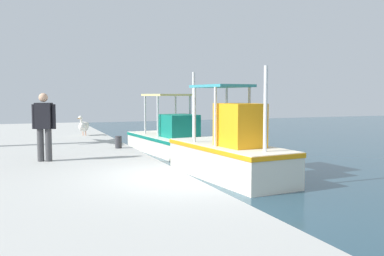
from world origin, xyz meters
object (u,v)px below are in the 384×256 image
fishing_boat_nearest (173,139)px  fisherman_standing (44,124)px  fishing_boat_second (230,153)px  pelican (84,126)px  mooring_bollard_nearest (118,142)px

fishing_boat_nearest → fisherman_standing: bearing=-42.7°
fishing_boat_second → pelican: (-6.44, -3.38, 0.45)m
fishing_boat_second → mooring_bollard_nearest: (-1.91, -2.89, 0.24)m
fishing_boat_nearest → mooring_bollard_nearest: size_ratio=14.84×
fishing_boat_second → fisherman_standing: (-0.03, -5.12, 0.98)m
pelican → fisherman_standing: fisherman_standing is taller
fishing_boat_nearest → mooring_bollard_nearest: 4.98m
pelican → mooring_bollard_nearest: 4.56m
fishing_boat_nearest → fishing_boat_second: size_ratio=1.15×
fishing_boat_second → pelican: 7.29m
fishing_boat_second → mooring_bollard_nearest: fishing_boat_second is taller
fisherman_standing → pelican: bearing=164.8°
fishing_boat_nearest → mooring_bollard_nearest: bearing=-38.6°
fishing_boat_nearest → pelican: 3.69m
fishing_boat_nearest → pelican: (-0.65, -3.58, 0.62)m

